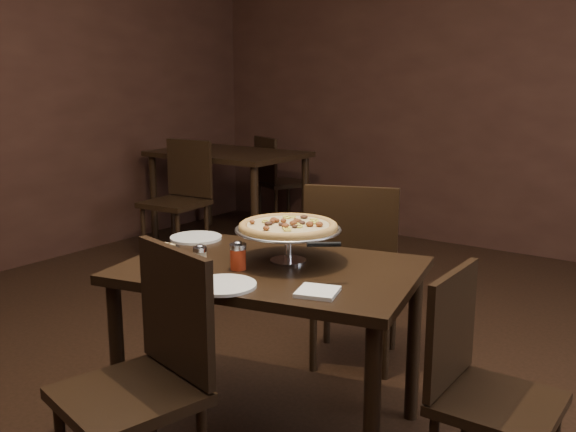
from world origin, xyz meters
The scene contains 16 objects.
room centered at (0.06, 0.03, 1.40)m, with size 6.04×7.04×2.84m.
dining_table centered at (0.03, 0.09, 0.63)m, with size 1.29×0.99×0.72m.
background_table centered at (-2.20, 2.45, 0.70)m, with size 1.29×0.86×0.81m.
pizza_stand centered at (0.05, 0.18, 0.87)m, with size 0.43×0.43×0.18m.
parmesan_shaker centered at (-0.18, -0.10, 0.77)m, with size 0.05×0.05×0.10m.
pepper_flake_shaker centered at (-0.05, -0.02, 0.78)m, with size 0.07×0.07×0.11m.
packet_caddy centered at (-0.36, -0.10, 0.75)m, with size 0.09×0.09×0.07m.
napkin_stack centered at (0.36, -0.09, 0.73)m, with size 0.14×0.14×0.01m, color white.
plate_left centered at (-0.51, 0.23, 0.73)m, with size 0.24×0.24×0.01m, color white.
plate_near centered at (0.05, -0.22, 0.73)m, with size 0.24×0.24×0.01m, color white.
serving_spatula centered at (0.31, 0.03, 0.86)m, with size 0.16×0.16×0.02m.
chair_far centered at (0.00, 0.82, 0.52)m, with size 0.58×0.58×0.96m.
chair_near centered at (-0.03, -0.53, 0.49)m, with size 0.51×0.51×0.90m.
chair_side centered at (0.88, 0.12, 0.45)m, with size 0.39×0.39×0.82m.
bg_chair_far centered at (-2.19, 3.15, 0.48)m, with size 0.55×0.55×0.88m.
bg_chair_near centered at (-2.18, 1.81, 0.52)m, with size 0.48×0.48×0.95m.
Camera 1 is at (1.50, -1.88, 1.46)m, focal length 40.00 mm.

